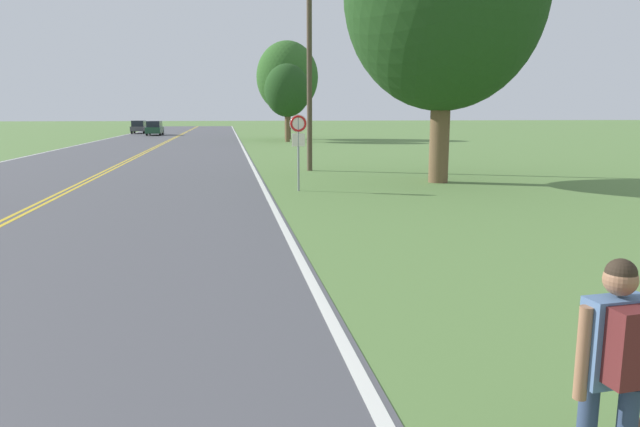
% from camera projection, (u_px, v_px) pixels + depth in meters
% --- Properties ---
extents(hitchhiker_person, '(0.58, 0.42, 1.71)m').
position_uv_depth(hitchhiker_person, '(618.00, 356.00, 3.84)').
color(hitchhiker_person, navy).
rests_on(hitchhiker_person, ground).
extents(traffic_sign, '(0.60, 0.10, 2.60)m').
position_uv_depth(traffic_sign, '(298.00, 134.00, 19.37)').
color(traffic_sign, gray).
rests_on(traffic_sign, ground).
extents(utility_pole_midground, '(1.80, 0.24, 8.89)m').
position_uv_depth(utility_pole_midground, '(309.00, 70.00, 25.85)').
color(utility_pole_midground, brown).
rests_on(utility_pole_midground, ground).
extents(tree_behind_sign, '(4.19, 4.19, 7.12)m').
position_uv_depth(tree_behind_sign, '(287.00, 91.00, 52.43)').
color(tree_behind_sign, brown).
rests_on(tree_behind_sign, ground).
extents(tree_mid_treeline, '(6.22, 6.22, 9.80)m').
position_uv_depth(tree_mid_treeline, '(287.00, 77.00, 57.47)').
color(tree_mid_treeline, brown).
rests_on(tree_mid_treeline, ground).
extents(car_dark_green_van_mid_near, '(1.75, 4.75, 1.71)m').
position_uv_depth(car_dark_green_van_mid_near, '(155.00, 128.00, 68.68)').
color(car_dark_green_van_mid_near, black).
rests_on(car_dark_green_van_mid_near, ground).
extents(car_dark_grey_suv_mid_far, '(1.77, 4.07, 1.68)m').
position_uv_depth(car_dark_grey_suv_mid_far, '(139.00, 127.00, 74.71)').
color(car_dark_grey_suv_mid_far, black).
rests_on(car_dark_grey_suv_mid_far, ground).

